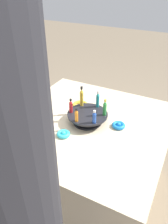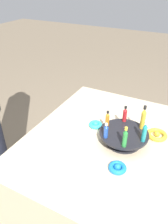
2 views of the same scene
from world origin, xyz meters
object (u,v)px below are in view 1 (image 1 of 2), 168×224
(bottle_gold, at_px, (82,97))
(bottle_orange, at_px, (76,115))
(display_stand, at_px, (87,117))
(ribbon_bow_teal, at_px, (63,134))
(bottle_blue, at_px, (94,117))
(bottle_red, at_px, (71,106))
(ribbon_bow_gold, at_px, (80,105))
(bottle_teal, at_px, (98,99))
(bottle_green, at_px, (105,108))
(ribbon_bow_blue, at_px, (119,125))

(bottle_gold, distance_m, bottle_orange, 0.19)
(display_stand, xyz_separation_m, ribbon_bow_teal, (-0.06, -0.19, -0.03))
(bottle_blue, relative_size, ribbon_bow_teal, 1.07)
(bottle_red, xyz_separation_m, ribbon_bow_gold, (-0.03, 0.19, -0.10))
(bottle_blue, height_order, ribbon_bow_teal, bottle_blue)
(bottle_orange, bearing_deg, bottle_teal, 78.38)
(bottle_gold, xyz_separation_m, ribbon_bow_gold, (-0.05, 0.08, -0.12))
(bottle_green, bearing_deg, bottle_red, -161.62)
(bottle_teal, distance_m, ribbon_bow_teal, 0.33)
(bottle_orange, xyz_separation_m, ribbon_bow_teal, (-0.04, -0.09, -0.09))
(bottle_green, distance_m, ribbon_bow_teal, 0.30)
(bottle_teal, relative_size, ribbon_bow_blue, 1.40)
(display_stand, relative_size, bottle_red, 2.71)
(bottle_orange, height_order, bottle_blue, bottle_orange)
(display_stand, xyz_separation_m, ribbon_bow_gold, (-0.14, 0.15, -0.03))
(bottle_red, distance_m, ribbon_bow_teal, 0.19)
(bottle_gold, xyz_separation_m, bottle_red, (-0.02, -0.11, -0.02))
(bottle_teal, height_order, ribbon_bow_teal, bottle_teal)
(bottle_green, bearing_deg, bottle_gold, 168.38)
(bottle_orange, xyz_separation_m, bottle_blue, (0.10, 0.03, -0.00))
(bottle_teal, distance_m, bottle_green, 0.11)
(bottle_teal, bearing_deg, bottle_green, -41.62)
(display_stand, bearing_deg, bottle_red, -161.62)
(ribbon_bow_teal, bearing_deg, bottle_red, 103.45)
(display_stand, distance_m, ribbon_bow_gold, 0.21)
(ribbon_bow_gold, bearing_deg, bottle_teal, -16.55)
(display_stand, xyz_separation_m, bottle_blue, (0.08, -0.07, 0.07))
(bottle_orange, distance_m, bottle_green, 0.19)
(bottle_red, bearing_deg, bottle_blue, -11.62)
(bottle_orange, bearing_deg, display_stand, 78.38)
(ribbon_bow_gold, bearing_deg, bottle_orange, -66.20)
(bottle_red, bearing_deg, ribbon_bow_blue, 13.98)
(bottle_gold, bearing_deg, bottle_teal, 18.38)
(bottle_green, relative_size, ribbon_bow_gold, 1.00)
(bottle_teal, distance_m, ribbon_bow_blue, 0.22)
(bottle_teal, distance_m, ribbon_bow_gold, 0.20)
(bottle_orange, bearing_deg, bottle_green, 48.38)
(bottle_orange, bearing_deg, ribbon_bow_teal, -115.78)
(bottle_gold, xyz_separation_m, bottle_orange, (0.06, -0.18, -0.02))
(bottle_gold, height_order, bottle_blue, bottle_gold)
(bottle_teal, xyz_separation_m, bottle_red, (-0.12, -0.14, -0.01))
(bottle_teal, height_order, bottle_blue, bottle_teal)
(bottle_teal, height_order, bottle_orange, bottle_teal)
(bottle_gold, relative_size, bottle_red, 1.46)
(ribbon_bow_gold, bearing_deg, display_stand, -48.35)
(display_stand, relative_size, ribbon_bow_blue, 3.06)
(bottle_orange, height_order, ribbon_bow_teal, bottle_orange)
(display_stand, xyz_separation_m, bottle_red, (-0.10, -0.03, 0.07))
(bottle_red, height_order, bottle_orange, bottle_red)
(bottle_orange, height_order, ribbon_bow_blue, bottle_orange)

